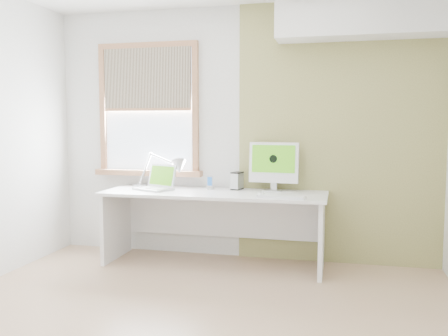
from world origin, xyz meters
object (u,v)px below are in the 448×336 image
(desk, at_px, (215,210))
(imac, at_px, (274,164))
(desk_lamp, at_px, (171,169))
(laptop, at_px, (157,183))
(external_drive, at_px, (237,181))

(desk, bearing_deg, imac, 15.94)
(desk, height_order, desk_lamp, desk_lamp)
(laptop, distance_m, imac, 1.20)
(laptop, bearing_deg, desk, 1.72)
(desk, bearing_deg, external_drive, 40.44)
(external_drive, bearing_deg, imac, -0.23)
(desk, xyz_separation_m, imac, (0.56, 0.16, 0.47))
(desk, relative_size, laptop, 4.89)
(laptop, height_order, external_drive, laptop)
(laptop, relative_size, external_drive, 2.50)
(desk_lamp, xyz_separation_m, external_drive, (0.71, -0.02, -0.10))
(desk, bearing_deg, laptop, -178.28)
(desk_lamp, distance_m, imac, 1.09)
(desk, distance_m, laptop, 0.66)
(desk_lamp, relative_size, laptop, 1.45)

